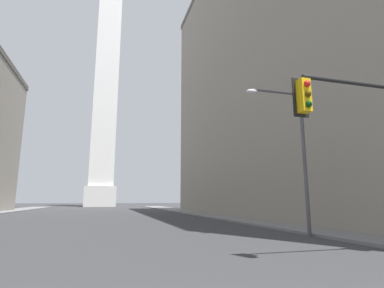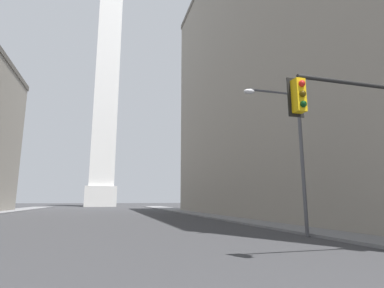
# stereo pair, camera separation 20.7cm
# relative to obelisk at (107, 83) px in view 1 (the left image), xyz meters

# --- Properties ---
(sidewalk_right) EXTENTS (5.00, 113.77, 0.15)m
(sidewalk_right) POSITION_rel_obelisk_xyz_m (14.72, -60.68, -38.85)
(sidewalk_right) COLOR slate
(sidewalk_right) RESTS_ON ground_plane
(building_right) EXTENTS (21.68, 52.10, 37.59)m
(building_right) POSITION_rel_obelisk_xyz_m (25.57, -66.14, -20.12)
(building_right) COLOR gray
(building_right) RESTS_ON ground_plane
(obelisk) EXTENTS (8.97, 8.97, 80.83)m
(obelisk) POSITION_rel_obelisk_xyz_m (0.00, 0.00, 0.00)
(obelisk) COLOR silver
(obelisk) RESTS_ON ground_plane
(street_lamp) EXTENTS (3.51, 0.36, 8.08)m
(street_lamp) POSITION_rel_obelisk_xyz_m (11.40, -80.93, -33.90)
(street_lamp) COLOR #4C4C51
(street_lamp) RESTS_ON ground_plane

